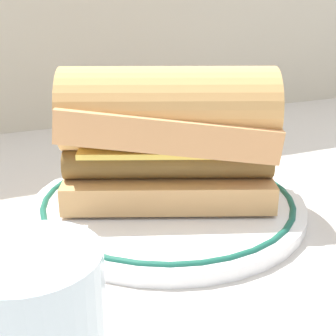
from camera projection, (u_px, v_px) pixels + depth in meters
ground_plane at (170, 205)px, 0.49m from camera, size 1.50×1.50×0.00m
plate at (168, 203)px, 0.47m from camera, size 0.27×0.27×0.01m
sausage_sandwich at (168, 133)px, 0.45m from camera, size 0.22×0.16×0.13m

